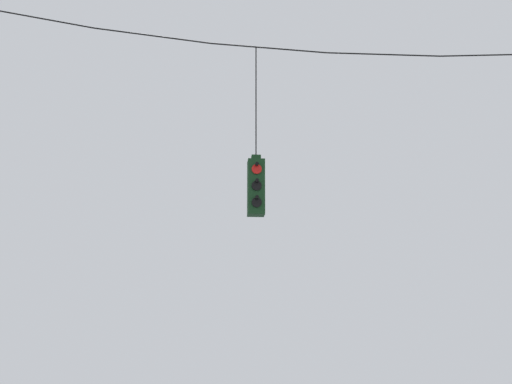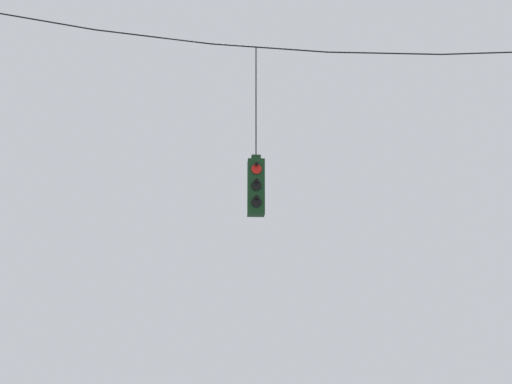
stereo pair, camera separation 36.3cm
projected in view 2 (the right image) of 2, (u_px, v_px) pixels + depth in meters
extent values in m
cylinder|color=black|center=(36.00, 20.00, 16.32)|extent=(2.44, 0.03, 0.43)
cylinder|color=black|center=(153.00, 37.00, 16.37)|extent=(2.44, 0.03, 0.29)
cylinder|color=black|center=(270.00, 48.00, 16.44)|extent=(2.44, 0.03, 0.16)
cylinder|color=black|center=(385.00, 53.00, 16.55)|extent=(2.44, 0.03, 0.03)
cylinder|color=black|center=(498.00, 53.00, 16.68)|extent=(2.44, 0.03, 0.16)
cube|color=#143819|center=(256.00, 188.00, 15.74)|extent=(0.34, 0.34, 1.14)
cube|color=#143819|center=(256.00, 158.00, 15.88)|extent=(0.19, 0.19, 0.10)
cylinder|color=black|center=(256.00, 101.00, 16.16)|extent=(0.02, 0.02, 2.36)
cylinder|color=red|center=(256.00, 169.00, 15.64)|extent=(0.20, 0.03, 0.20)
cylinder|color=black|center=(257.00, 164.00, 15.61)|extent=(0.07, 0.12, 0.07)
cylinder|color=black|center=(256.00, 186.00, 15.56)|extent=(0.20, 0.03, 0.20)
cylinder|color=black|center=(257.00, 181.00, 15.54)|extent=(0.07, 0.12, 0.07)
cylinder|color=black|center=(256.00, 202.00, 15.48)|extent=(0.20, 0.03, 0.20)
cylinder|color=black|center=(257.00, 197.00, 15.46)|extent=(0.07, 0.12, 0.07)
cylinder|color=red|center=(256.00, 174.00, 16.00)|extent=(0.20, 0.03, 0.20)
cylinder|color=black|center=(255.00, 170.00, 16.06)|extent=(0.07, 0.12, 0.07)
cylinder|color=black|center=(256.00, 190.00, 15.92)|extent=(0.20, 0.03, 0.20)
cylinder|color=black|center=(255.00, 186.00, 15.98)|extent=(0.07, 0.12, 0.07)
cylinder|color=black|center=(256.00, 206.00, 15.84)|extent=(0.20, 0.03, 0.20)
cylinder|color=black|center=(255.00, 202.00, 15.91)|extent=(0.07, 0.12, 0.07)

